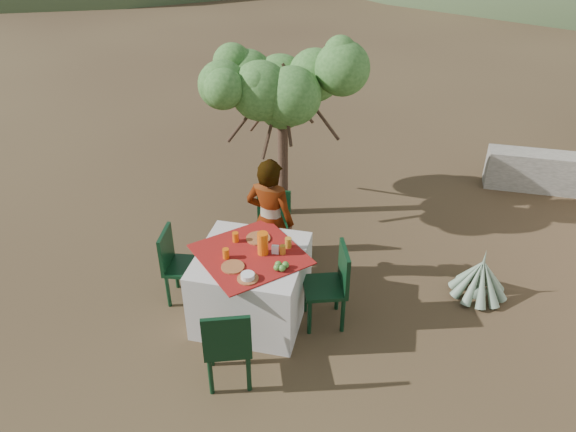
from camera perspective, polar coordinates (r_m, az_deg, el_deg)
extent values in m
plane|color=#342217|center=(5.85, -1.77, -10.02)|extent=(160.00, 160.00, 0.00)
cube|color=silver|center=(5.63, -3.71, -7.02)|extent=(1.02, 1.02, 0.75)
cube|color=maroon|center=(5.40, -3.85, -3.89)|extent=(1.30, 1.30, 0.01)
cylinder|color=black|center=(6.38, -3.45, -3.58)|extent=(0.04, 0.04, 0.42)
cylinder|color=black|center=(6.31, -0.69, -3.94)|extent=(0.04, 0.04, 0.42)
cylinder|color=black|center=(6.62, -2.75, -2.02)|extent=(0.04, 0.04, 0.42)
cylinder|color=black|center=(6.56, -0.09, -2.35)|extent=(0.04, 0.04, 0.42)
cube|color=black|center=(6.35, -1.78, -1.42)|extent=(0.39, 0.39, 0.04)
cube|color=black|center=(6.37, -1.44, 1.09)|extent=(0.39, 0.04, 0.41)
cylinder|color=black|center=(5.25, -4.20, -12.92)|extent=(0.04, 0.04, 0.43)
cylinder|color=black|center=(5.26, -7.85, -13.12)|extent=(0.04, 0.04, 0.43)
cylinder|color=black|center=(5.03, -4.01, -15.55)|extent=(0.04, 0.04, 0.43)
cylinder|color=black|center=(5.04, -7.87, -15.76)|extent=(0.04, 0.04, 0.43)
cube|color=black|center=(4.99, -6.13, -12.61)|extent=(0.51, 0.51, 0.04)
cube|color=black|center=(4.70, -6.24, -12.18)|extent=(0.39, 0.17, 0.42)
cylinder|color=black|center=(5.87, -9.19, -7.69)|extent=(0.04, 0.04, 0.41)
cylinder|color=black|center=(6.10, -8.49, -5.84)|extent=(0.04, 0.04, 0.41)
cylinder|color=black|center=(5.95, -12.09, -7.42)|extent=(0.04, 0.04, 0.41)
cylinder|color=black|center=(6.18, -11.29, -5.61)|extent=(0.04, 0.04, 0.41)
cube|color=black|center=(5.90, -10.46, -5.07)|extent=(0.43, 0.43, 0.04)
cube|color=black|center=(5.82, -12.31, -3.23)|extent=(0.08, 0.38, 0.40)
cylinder|color=black|center=(5.76, 1.78, -7.97)|extent=(0.04, 0.04, 0.43)
cylinder|color=black|center=(5.52, 2.19, -10.16)|extent=(0.04, 0.04, 0.43)
cylinder|color=black|center=(5.80, 5.01, -7.75)|extent=(0.04, 0.04, 0.43)
cylinder|color=black|center=(5.56, 5.58, -9.90)|extent=(0.04, 0.04, 0.43)
cube|color=black|center=(5.52, 3.72, -7.24)|extent=(0.51, 0.51, 0.04)
cube|color=black|center=(5.40, 5.73, -5.22)|extent=(0.16, 0.40, 0.42)
imported|color=#8C6651|center=(5.92, -1.82, -0.55)|extent=(0.58, 0.42, 1.45)
cylinder|color=#4B3525|center=(7.08, -0.53, 5.64)|extent=(0.13, 0.13, 1.52)
sphere|color=#2B5920|center=(6.77, -0.56, 11.41)|extent=(0.65, 0.65, 0.65)
sphere|color=#2B5920|center=(6.61, 4.60, 12.28)|extent=(0.61, 0.61, 0.61)
sphere|color=#2B5920|center=(6.97, -4.81, 12.87)|extent=(0.57, 0.57, 0.57)
sphere|color=#2B5920|center=(7.23, 1.43, 14.60)|extent=(0.59, 0.59, 0.59)
sphere|color=#2B5920|center=(6.25, -1.24, 10.10)|extent=(0.52, 0.52, 0.52)
sphere|color=gray|center=(6.40, 18.65, -7.28)|extent=(0.20, 0.20, 0.20)
cone|color=gray|center=(6.24, 19.06, -5.43)|extent=(0.11, 0.11, 0.58)
cone|color=gray|center=(6.34, 20.00, -5.75)|extent=(0.34, 0.21, 0.50)
cone|color=gray|center=(6.38, 19.49, -5.37)|extent=(0.24, 0.33, 0.51)
cone|color=gray|center=(6.38, 18.78, -5.20)|extent=(0.13, 0.35, 0.49)
cone|color=gray|center=(6.35, 18.14, -5.29)|extent=(0.28, 0.30, 0.51)
cone|color=gray|center=(6.29, 17.79, -5.63)|extent=(0.35, 0.17, 0.49)
cone|color=gray|center=(6.23, 17.88, -6.08)|extent=(0.34, 0.21, 0.50)
cone|color=gray|center=(6.18, 18.40, -6.48)|extent=(0.24, 0.33, 0.51)
cone|color=gray|center=(6.18, 19.13, -6.66)|extent=(0.13, 0.35, 0.49)
cone|color=gray|center=(6.22, 19.79, -6.55)|extent=(0.28, 0.30, 0.51)
cone|color=gray|center=(6.28, 20.12, -6.20)|extent=(0.35, 0.17, 0.49)
cylinder|color=brown|center=(5.59, -3.05, -2.27)|extent=(0.24, 0.24, 0.01)
cylinder|color=brown|center=(5.23, -5.63, -5.16)|extent=(0.22, 0.22, 0.01)
cylinder|color=#E25D0E|center=(5.55, -5.35, -2.14)|extent=(0.06, 0.06, 0.10)
cylinder|color=#E25D0E|center=(5.33, -6.33, -3.81)|extent=(0.06, 0.06, 0.10)
cylinder|color=#E25D0E|center=(5.33, -2.58, -2.80)|extent=(0.10, 0.10, 0.23)
cylinder|color=brown|center=(5.09, -4.11, -6.35)|extent=(0.20, 0.20, 0.01)
cylinder|color=white|center=(5.07, -4.12, -6.09)|extent=(0.13, 0.13, 0.05)
cylinder|color=#BF7F21|center=(5.36, -0.56, -3.44)|extent=(0.06, 0.06, 0.09)
cylinder|color=#BF7F21|center=(5.45, 0.03, -2.72)|extent=(0.07, 0.07, 0.10)
cube|color=white|center=(5.37, -1.30, -3.42)|extent=(0.07, 0.05, 0.09)
sphere|color=#45812E|center=(5.19, -0.99, -4.94)|extent=(0.07, 0.07, 0.07)
sphere|color=#45812E|center=(5.19, -0.25, -4.98)|extent=(0.07, 0.07, 0.07)
sphere|color=#45812E|center=(5.15, -0.60, -5.33)|extent=(0.07, 0.07, 0.07)
sphere|color=#45812E|center=(5.16, -1.11, -5.25)|extent=(0.07, 0.07, 0.07)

